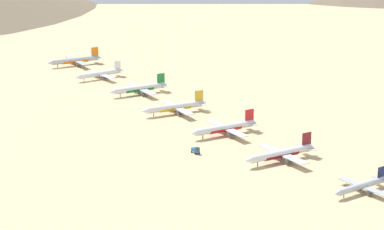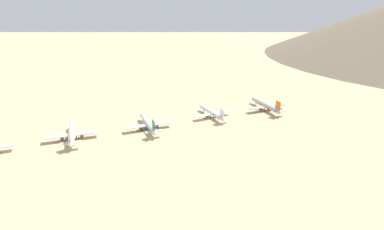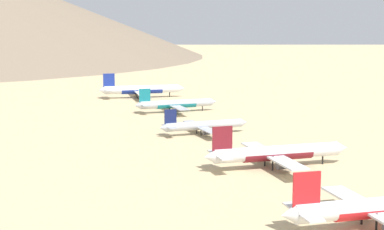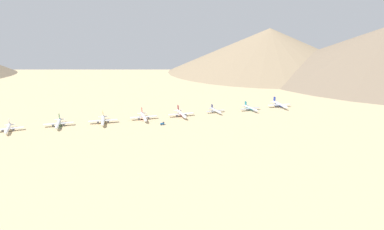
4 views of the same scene
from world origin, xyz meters
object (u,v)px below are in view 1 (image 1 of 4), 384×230
Objects in this scene: parked_jet_2 at (140,88)px; parked_jet_4 at (225,128)px; parked_jet_3 at (176,107)px; parked_jet_1 at (100,74)px; parked_jet_6 at (362,186)px; parked_jet_0 at (76,60)px; parked_jet_5 at (281,154)px; service_truck at (196,150)px.

parked_jet_2 is 0.99× the size of parked_jet_4.
parked_jet_3 reaches higher than parked_jet_4.
parked_jet_4 is at bearing 91.11° from parked_jet_1.
parked_jet_0 is at bearing -88.91° from parked_jet_6.
parked_jet_5 is 47.57m from service_truck.
parked_jet_2 is at bearing -104.24° from service_truck.
parked_jet_1 is at bearing 87.38° from parked_jet_0.
parked_jet_2 is 135.71m from service_truck.
parked_jet_2 reaches higher than parked_jet_1.
parked_jet_3 is 55.35m from parked_jet_4.
parked_jet_6 is at bearing 92.68° from parked_jet_3.
service_truck is (38.08, -90.91, -1.44)m from parked_jet_6.
parked_jet_3 reaches higher than parked_jet_5.
parked_jet_3 is (-1.06, 114.01, 0.38)m from parked_jet_1.
parked_jet_1 is 1.17× the size of parked_jet_6.
parked_jet_4 is at bearing -148.44° from service_truck.
parked_jet_3 is 166.37m from parked_jet_6.
parked_jet_4 is (-0.81, 223.33, -0.08)m from parked_jet_0.
parked_jet_4 is at bearing 89.55° from parked_jet_2.
parked_jet_2 is at bearing -90.45° from parked_jet_4.
parked_jet_4 is (-3.28, 169.32, 0.35)m from parked_jet_1.
parked_jet_5 is at bearing 90.12° from parked_jet_0.
parked_jet_2 is 8.62× the size of service_truck.
parked_jet_5 is at bearing -84.11° from parked_jet_6.
parked_jet_6 is at bearing 95.89° from parked_jet_5.
parked_jet_0 is at bearing -92.62° from parked_jet_1.
parked_jet_1 is (2.47, 54.01, -0.43)m from parked_jet_0.
parked_jet_6 is at bearing 91.09° from parked_jet_0.
parked_jet_5 reaches higher than parked_jet_6.
parked_jet_3 reaches higher than parked_jet_2.
parked_jet_1 is 224.15m from parked_jet_5.
parked_jet_2 is 0.98× the size of parked_jet_3.
parked_jet_1 is 0.91× the size of parked_jet_4.
parked_jet_0 is 1.12× the size of parked_jet_1.
parked_jet_5 is (0.21, 54.81, 0.00)m from parked_jet_4.
service_truck is (31.70, 243.30, -2.47)m from parked_jet_0.
parked_jet_2 is at bearing -90.38° from parked_jet_5.
parked_jet_2 is 56.33m from parked_jet_3.
parked_jet_3 reaches higher than parked_jet_1.
parked_jet_1 is at bearing -88.89° from parked_jet_4.
parked_jet_2 is 0.99× the size of parked_jet_5.
service_truck is at bearing 82.58° from parked_jet_0.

